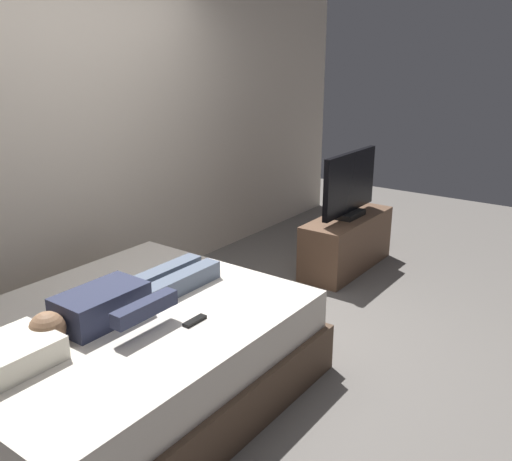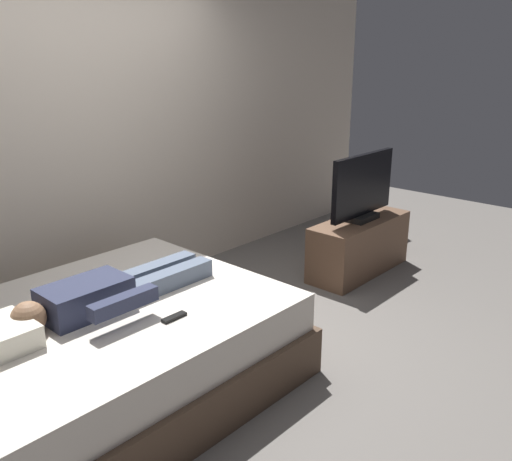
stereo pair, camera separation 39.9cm
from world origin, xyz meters
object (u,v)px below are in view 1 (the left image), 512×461
bed (123,358)px  person (122,299)px  remote (195,321)px  tv (350,186)px  pillow (2,358)px  tv_stand (347,242)px

bed → person: (0.03, 0.00, 0.36)m
bed → remote: (0.18, -0.40, 0.29)m
remote → tv: (2.40, 0.31, 0.24)m
pillow → tv_stand: pillow is taller
bed → pillow: size_ratio=4.17×
tv → tv_stand: bearing=180.0°
pillow → person: bearing=0.3°
pillow → tv: size_ratio=0.55×
bed → tv_stand: size_ratio=1.82×
bed → remote: 0.52m
person → tv_stand: size_ratio=1.15×
person → tv: 2.56m
pillow → tv_stand: 3.28m
tv_stand → person: bearing=177.8°
bed → tv_stand: bearing=-2.1°
bed → tv: (2.58, -0.10, 0.52)m
person → remote: size_ratio=8.40×
bed → tv: size_ratio=2.27×
person → remote: bearing=-69.5°
person → bed: bearing=-172.7°
bed → person: 0.36m
pillow → tv_stand: bearing=-1.7°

